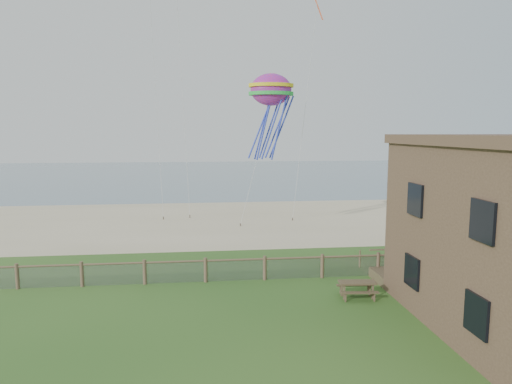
% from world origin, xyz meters
% --- Properties ---
extents(ground, '(160.00, 160.00, 0.00)m').
position_xyz_m(ground, '(0.00, 0.00, 0.00)').
color(ground, '#28521C').
rests_on(ground, ground).
extents(sand_beach, '(72.00, 20.00, 0.02)m').
position_xyz_m(sand_beach, '(0.00, 22.00, 0.00)').
color(sand_beach, tan).
rests_on(sand_beach, ground).
extents(ocean, '(160.00, 68.00, 0.02)m').
position_xyz_m(ocean, '(0.00, 66.00, 0.00)').
color(ocean, slate).
rests_on(ocean, ground).
extents(chainlink_fence, '(36.20, 0.20, 1.25)m').
position_xyz_m(chainlink_fence, '(0.00, 6.00, 0.55)').
color(chainlink_fence, brown).
rests_on(chainlink_fence, ground).
extents(picnic_table, '(1.76, 1.38, 0.70)m').
position_xyz_m(picnic_table, '(3.85, 3.02, 0.35)').
color(picnic_table, brown).
rests_on(picnic_table, ground).
extents(octopus_kite, '(3.29, 2.36, 6.67)m').
position_xyz_m(octopus_kite, '(1.83, 16.48, 8.79)').
color(octopus_kite, '#FF2830').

